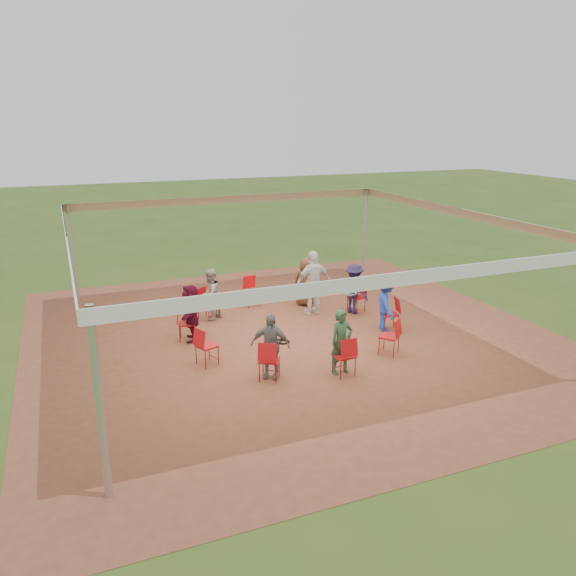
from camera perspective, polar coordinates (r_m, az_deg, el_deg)
name	(u,v)px	position (r m, az deg, el deg)	size (l,w,h in m)	color
ground	(291,335)	(14.64, 0.27, -4.80)	(80.00, 80.00, 0.00)	#314B17
dirt_patch	(291,335)	(14.64, 0.27, -4.78)	(13.00, 13.00, 0.00)	brown
tent	(291,246)	(13.95, 0.28, 4.30)	(10.33, 10.33, 3.00)	#B2B2B7
chair_0	(356,297)	(16.34, 6.96, -0.94)	(0.42, 0.44, 0.90)	#BA0D11
chair_1	(306,290)	(16.96, 1.82, -0.16)	(0.42, 0.44, 0.90)	#BA0D11
chair_2	(252,292)	(16.78, -3.69, -0.38)	(0.42, 0.44, 0.90)	#BA0D11
chair_3	(207,304)	(15.83, -8.21, -1.57)	(0.42, 0.44, 0.90)	#BA0D11
chair_4	(187,324)	(14.38, -10.24, -3.58)	(0.42, 0.44, 0.90)	#BA0D11
chair_5	(207,346)	(12.91, -8.24, -5.86)	(0.42, 0.44, 0.90)	#BA0D11
chair_6	(269,360)	(12.07, -1.92, -7.33)	(0.42, 0.44, 0.90)	#BA0D11
chair_7	(344,356)	(12.33, 5.71, -6.88)	(0.42, 0.44, 0.90)	#BA0D11
chair_8	(389,337)	(13.53, 10.25, -4.89)	(0.42, 0.44, 0.90)	#BA0D11
chair_9	(390,314)	(15.06, 10.29, -2.63)	(0.42, 0.44, 0.90)	#BA0D11
person_seated_0	(354,289)	(16.16, 6.72, -0.07)	(0.94, 0.47, 1.46)	#1E183A
person_seated_1	(305,282)	(16.77, 1.77, 0.65)	(0.71, 0.40, 1.46)	brown
person_seated_2	(210,294)	(15.67, -7.90, -0.65)	(0.71, 0.41, 1.46)	#9E9B8D
person_seated_3	(191,313)	(14.28, -9.82, -2.49)	(1.35, 0.51, 1.46)	#46091A
person_seated_4	(270,346)	(12.07, -1.81, -5.87)	(0.85, 0.44, 1.46)	slate
person_seated_5	(341,342)	(12.31, 5.46, -5.47)	(0.53, 0.35, 1.46)	#284A2D
person_seated_6	(386,304)	(14.94, 9.91, -1.63)	(0.94, 0.47, 1.46)	#1E3EAC
standing_person	(314,283)	(15.95, 2.61, 0.54)	(1.09, 0.56, 1.85)	silver
cable_coil	(283,342)	(14.16, -0.50, -5.48)	(0.36, 0.36, 0.03)	black
laptop	(350,291)	(16.06, 6.36, -0.34)	(0.38, 0.42, 0.24)	#B7B7BC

